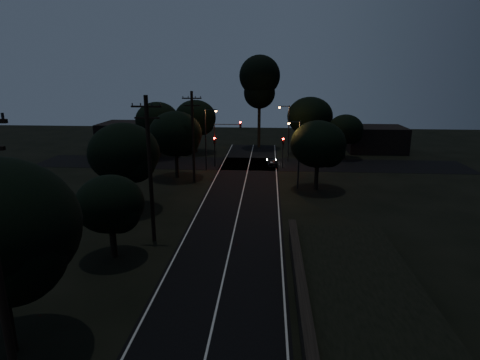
{
  "coord_description": "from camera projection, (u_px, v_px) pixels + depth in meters",
  "views": [
    {
      "loc": [
        2.69,
        -13.12,
        12.59
      ],
      "look_at": [
        0.0,
        24.0,
        2.5
      ],
      "focal_mm": 30.0,
      "sensor_mm": 36.0,
      "label": 1
    }
  ],
  "objects": [
    {
      "name": "building_left",
      "position": [
        133.0,
        136.0,
        66.99
      ],
      "size": [
        10.0,
        8.0,
        4.4
      ],
      "primitive_type": "cube",
      "color": "black",
      "rests_on": "ground"
    },
    {
      "name": "streetlight_b",
      "position": [
        287.0,
        130.0,
        56.89
      ],
      "size": [
        1.66,
        0.26,
        8.0
      ],
      "color": "black",
      "rests_on": "ground"
    },
    {
      "name": "car",
      "position": [
        272.0,
        162.0,
        54.91
      ],
      "size": [
        1.54,
        3.38,
        1.13
      ],
      "primitive_type": "imported",
      "rotation": [
        0.0,
        0.0,
        3.21
      ],
      "color": "black",
      "rests_on": "ground"
    },
    {
      "name": "tree_left_d",
      "position": [
        177.0,
        135.0,
        47.93
      ],
      "size": [
        6.37,
        6.37,
        8.08
      ],
      "color": "black",
      "rests_on": "ground"
    },
    {
      "name": "tree_far_w",
      "position": [
        159.0,
        122.0,
        59.82
      ],
      "size": [
        6.49,
        6.49,
        8.28
      ],
      "color": "black",
      "rests_on": "ground"
    },
    {
      "name": "signal_left",
      "position": [
        215.0,
        146.0,
        54.19
      ],
      "size": [
        0.28,
        0.35,
        4.1
      ],
      "color": "black",
      "rests_on": "ground"
    },
    {
      "name": "streetlight_c",
      "position": [
        298.0,
        150.0,
        43.45
      ],
      "size": [
        1.46,
        0.26,
        7.5
      ],
      "color": "black",
      "rests_on": "ground"
    },
    {
      "name": "streetlight_a",
      "position": [
        207.0,
        135.0,
        51.85
      ],
      "size": [
        1.66,
        0.26,
        8.0
      ],
      "color": "black",
      "rests_on": "ground"
    },
    {
      "name": "tree_far_e",
      "position": [
        347.0,
        130.0,
        59.16
      ],
      "size": [
        5.14,
        5.14,
        6.52
      ],
      "color": "black",
      "rests_on": "ground"
    },
    {
      "name": "utility_pole_far",
      "position": [
        193.0,
        136.0,
        45.9
      ],
      "size": [
        2.2,
        0.3,
        10.5
      ],
      "color": "black",
      "rests_on": "ground"
    },
    {
      "name": "tree_left_b",
      "position": [
        112.0,
        206.0,
        27.12
      ],
      "size": [
        4.63,
        4.63,
        5.89
      ],
      "color": "black",
      "rests_on": "ground"
    },
    {
      "name": "tree_right_a",
      "position": [
        320.0,
        145.0,
        43.02
      ],
      "size": [
        5.96,
        5.96,
        7.58
      ],
      "color": "black",
      "rests_on": "ground"
    },
    {
      "name": "tree_far_ne",
      "position": [
        312.0,
        117.0,
        61.96
      ],
      "size": [
        7.01,
        7.01,
        8.87
      ],
      "color": "black",
      "rests_on": "ground"
    },
    {
      "name": "building_right",
      "position": [
        375.0,
        139.0,
        65.22
      ],
      "size": [
        9.0,
        7.0,
        4.0
      ],
      "primitive_type": "cube",
      "color": "black",
      "rests_on": "ground"
    },
    {
      "name": "retaining_wall",
      "position": [
        376.0,
        343.0,
        18.3
      ],
      "size": [
        6.93,
        26.0,
        1.6
      ],
      "color": "black",
      "rests_on": "ground"
    },
    {
      "name": "signal_right",
      "position": [
        283.0,
        147.0,
        53.54
      ],
      "size": [
        0.28,
        0.35,
        4.1
      ],
      "color": "black",
      "rests_on": "ground"
    },
    {
      "name": "utility_pole_mid",
      "position": [
        150.0,
        168.0,
        29.47
      ],
      "size": [
        2.2,
        0.3,
        11.0
      ],
      "color": "black",
      "rests_on": "ground"
    },
    {
      "name": "road_surface",
      "position": [
        244.0,
        185.0,
        46.07
      ],
      "size": [
        60.0,
        70.0,
        0.03
      ],
      "color": "black",
      "rests_on": "ground"
    },
    {
      "name": "tree_far_nw",
      "position": [
        197.0,
        119.0,
        63.32
      ],
      "size": [
        6.57,
        6.57,
        8.32
      ],
      "color": "black",
      "rests_on": "ground"
    },
    {
      "name": "signal_mast",
      "position": [
        227.0,
        135.0,
        53.68
      ],
      "size": [
        3.7,
        0.35,
        6.25
      ],
      "color": "black",
      "rests_on": "ground"
    },
    {
      "name": "tree_left_c",
      "position": [
        126.0,
        155.0,
        36.5
      ],
      "size": [
        6.46,
        6.46,
        8.16
      ],
      "color": "black",
      "rests_on": "ground"
    },
    {
      "name": "tall_pine",
      "position": [
        260.0,
        81.0,
        66.11
      ],
      "size": [
        6.72,
        6.72,
        15.28
      ],
      "color": "black",
      "rests_on": "ground"
    }
  ]
}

